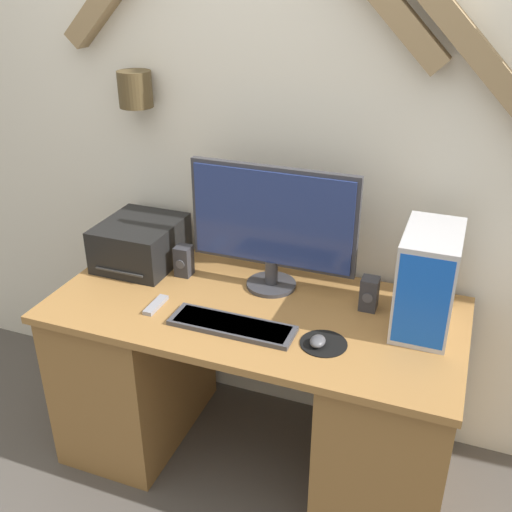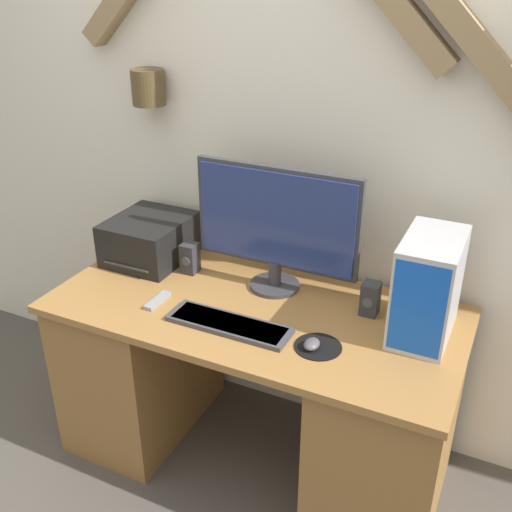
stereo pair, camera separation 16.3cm
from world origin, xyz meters
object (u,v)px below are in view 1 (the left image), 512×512
speaker_right (369,294)px  remote_control (156,305)px  keyboard (232,325)px  computer_tower (427,281)px  monitor (272,223)px  mouse (318,341)px  printer (141,243)px  speaker_left (184,261)px

speaker_right → remote_control: size_ratio=0.95×
keyboard → computer_tower: 0.71m
monitor → speaker_right: size_ratio=5.15×
monitor → speaker_right: monitor is taller
mouse → remote_control: bearing=177.4°
keyboard → mouse: mouse is taller
computer_tower → printer: (-1.20, 0.07, -0.09)m
computer_tower → printer: bearing=176.5°
monitor → computer_tower: (0.60, -0.08, -0.09)m
monitor → mouse: monitor is taller
printer → computer_tower: bearing=-3.5°
computer_tower → speaker_left: 0.98m
monitor → computer_tower: size_ratio=1.80×
monitor → printer: (-0.60, -0.01, -0.19)m
monitor → speaker_right: 0.45m
monitor → mouse: bearing=-49.7°
speaker_right → remote_control: speaker_right is taller
speaker_left → remote_control: bearing=-86.9°
keyboard → mouse: bearing=-0.1°
mouse → speaker_right: 0.33m
monitor → remote_control: monitor is taller
computer_tower → speaker_right: size_ratio=2.86×
computer_tower → speaker_right: (-0.20, 0.05, -0.12)m
remote_control → computer_tower: bearing=13.5°
computer_tower → keyboard: bearing=-157.8°
speaker_left → mouse: bearing=-24.4°
computer_tower → mouse: bearing=-140.7°
keyboard → remote_control: 0.33m
mouse → printer: printer is taller
mouse → speaker_right: (0.11, 0.30, 0.04)m
speaker_left → remote_control: speaker_left is taller
printer → keyboard: bearing=-30.5°
computer_tower → remote_control: bearing=-166.5°
speaker_left → speaker_right: 0.77m
monitor → remote_control: bearing=-139.2°
monitor → speaker_right: (0.40, -0.03, -0.21)m
printer → speaker_left: size_ratio=2.79×
monitor → computer_tower: monitor is taller
mouse → printer: 0.95m
keyboard → remote_control: keyboard is taller
speaker_right → printer: bearing=178.4°
monitor → keyboard: (-0.03, -0.34, -0.27)m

